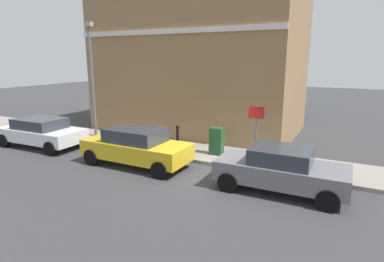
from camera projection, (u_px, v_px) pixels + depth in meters
name	position (u px, v px, depth m)	size (l,w,h in m)	color
ground	(207.00, 172.00, 11.75)	(80.00, 80.00, 0.00)	#38383A
sidewalk	(116.00, 140.00, 16.10)	(2.50, 30.00, 0.15)	gray
corner_building	(201.00, 54.00, 17.96)	(6.78, 10.90, 8.80)	olive
car_grey	(281.00, 169.00, 9.92)	(1.85, 4.02, 1.43)	slate
car_yellow	(136.00, 146.00, 12.35)	(1.83, 4.31, 1.50)	gold
car_white	(41.00, 132.00, 14.99)	(2.03, 4.25, 1.38)	silver
utility_cabinet	(216.00, 142.00, 13.36)	(0.46, 0.61, 1.15)	#1E4C28
bollard_near_cabinet	(177.00, 136.00, 14.32)	(0.14, 0.14, 1.04)	black
bollard_far_kerb	(143.00, 138.00, 14.01)	(0.14, 0.14, 1.04)	black
street_sign	(256.00, 127.00, 11.72)	(0.08, 0.60, 2.30)	#59595B
lamppost	(92.00, 75.00, 15.97)	(0.20, 0.44, 5.72)	#59595B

